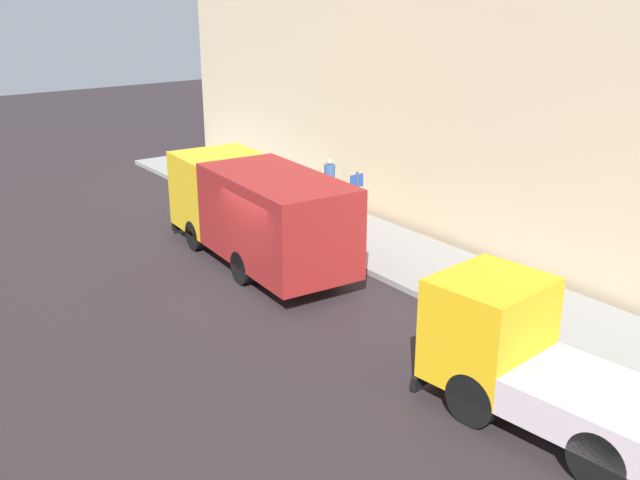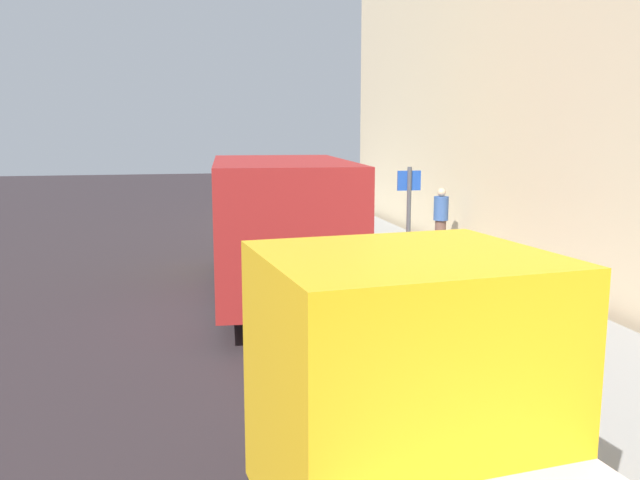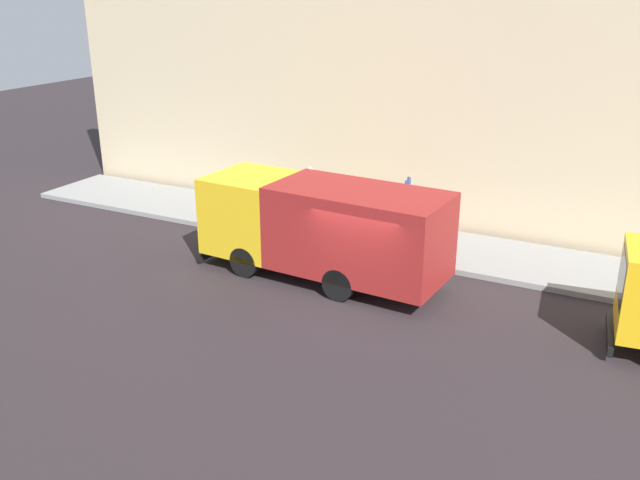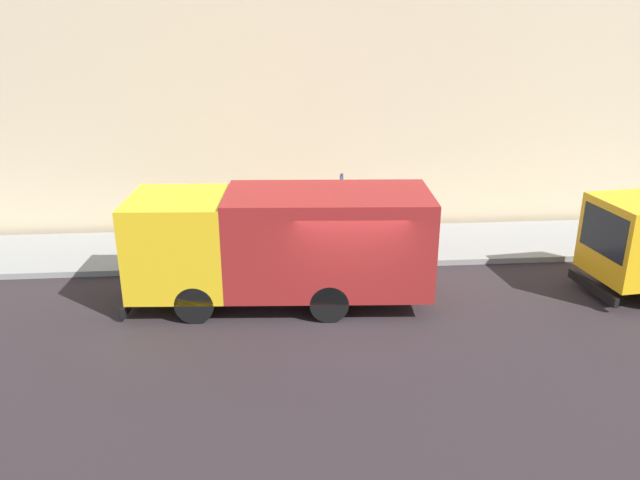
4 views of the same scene
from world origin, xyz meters
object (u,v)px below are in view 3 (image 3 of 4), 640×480
object	(u,v)px
pedestrian_walking	(310,189)
street_sign_post	(407,210)
large_utility_truck	(322,226)
traffic_cone_orange	(256,216)

from	to	relation	value
pedestrian_walking	street_sign_post	world-z (taller)	street_sign_post
large_utility_truck	street_sign_post	world-z (taller)	large_utility_truck
pedestrian_walking	traffic_cone_orange	size ratio (longest dim) A/B	2.31
street_sign_post	traffic_cone_orange	bearing A→B (deg)	86.95
large_utility_truck	pedestrian_walking	size ratio (longest dim) A/B	4.36
pedestrian_walking	street_sign_post	distance (m)	5.26
pedestrian_walking	street_sign_post	bearing A→B (deg)	-125.75
large_utility_truck	pedestrian_walking	distance (m)	5.53
large_utility_truck	street_sign_post	xyz separation A→B (m)	(2.19, -1.72, 0.07)
large_utility_truck	street_sign_post	size ratio (longest dim) A/B	2.93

